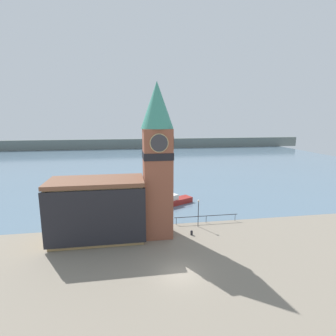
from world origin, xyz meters
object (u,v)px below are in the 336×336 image
at_px(clock_tower, 157,157).
at_px(boat_near, 174,201).
at_px(pier_building, 97,210).
at_px(lamp_post, 198,208).
at_px(mooring_bollard_near, 192,232).

height_order(clock_tower, boat_near, clock_tower).
height_order(pier_building, boat_near, pier_building).
relative_size(pier_building, boat_near, 1.70).
distance_m(boat_near, lamp_post, 10.69).
distance_m(clock_tower, mooring_bollard_near, 11.24).
height_order(mooring_bollard_near, lamp_post, lamp_post).
bearing_deg(lamp_post, mooring_bollard_near, -122.14).
relative_size(pier_building, lamp_post, 2.96).
xyz_separation_m(pier_building, lamp_post, (13.87, 1.69, -1.16)).
bearing_deg(pier_building, lamp_post, 6.94).
bearing_deg(boat_near, mooring_bollard_near, -117.46).
bearing_deg(clock_tower, lamp_post, 15.52).
xyz_separation_m(clock_tower, mooring_bollard_near, (4.46, -0.88, -10.28)).
distance_m(boat_near, mooring_bollard_near, 12.91).
bearing_deg(boat_near, lamp_post, -108.54).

